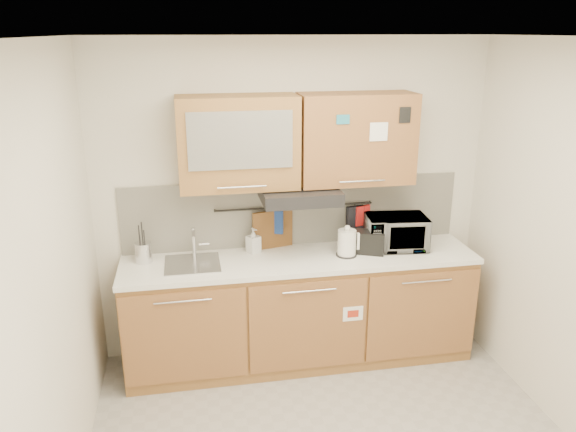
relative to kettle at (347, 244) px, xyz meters
name	(u,v)px	position (x,y,z in m)	size (l,w,h in m)	color
ceiling	(351,37)	(-0.37, -1.16, 1.58)	(3.20, 3.20, 0.00)	white
wall_back	(293,200)	(-0.37, 0.34, 0.28)	(3.20, 3.20, 0.00)	silver
wall_left	(49,297)	(-1.97, -1.16, 0.28)	(3.00, 3.00, 0.00)	silver
base_cabinet	(300,315)	(-0.37, 0.03, -0.62)	(2.80, 0.64, 0.88)	olive
countertop	(301,260)	(-0.37, 0.03, -0.12)	(2.82, 0.62, 0.04)	white
backsplash	(294,212)	(-0.37, 0.33, 0.18)	(2.80, 0.02, 0.56)	silver
upper_cabinets	(297,141)	(-0.37, 0.16, 0.81)	(1.82, 0.37, 0.70)	olive
range_hood	(300,195)	(-0.37, 0.09, 0.40)	(0.60, 0.46, 0.10)	black
sink	(193,263)	(-1.22, 0.05, -0.10)	(0.42, 0.40, 0.26)	silver
utensil_rail	(295,207)	(-0.37, 0.29, 0.24)	(0.02, 0.02, 1.30)	black
utensil_crock	(143,252)	(-1.58, 0.16, -0.02)	(0.16, 0.16, 0.32)	silver
kettle	(347,244)	(0.00, 0.00, 0.00)	(0.18, 0.16, 0.26)	white
toaster	(370,242)	(0.20, 0.02, -0.01)	(0.28, 0.23, 0.18)	black
microwave	(396,232)	(0.44, 0.09, 0.03)	(0.49, 0.33, 0.27)	#999999
soap_bottle	(253,240)	(-0.72, 0.20, 0.00)	(0.09, 0.10, 0.21)	#999999
cutting_board	(273,235)	(-0.55, 0.28, 0.01)	(0.34, 0.03, 0.42)	brown
oven_mitt	(276,222)	(-0.53, 0.28, 0.12)	(0.12, 0.03, 0.20)	navy
dark_pouch	(355,219)	(0.15, 0.28, 0.10)	(0.15, 0.04, 0.23)	black
pot_holder	(363,215)	(0.21, 0.28, 0.13)	(0.14, 0.02, 0.17)	red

